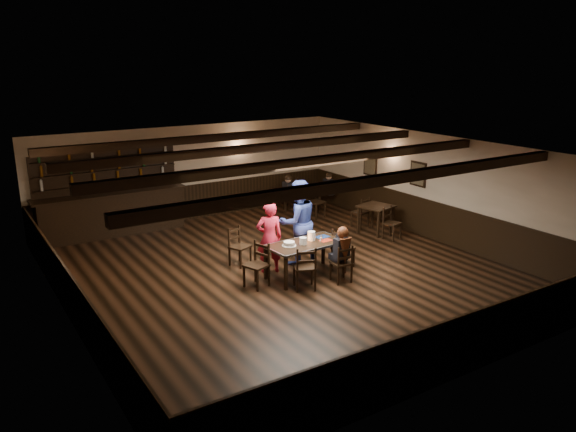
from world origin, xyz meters
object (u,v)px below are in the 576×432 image
man_blue (298,222)px  bar_counter (111,208)px  chair_near_right (343,261)px  cake (289,244)px  chair_near_left (305,265)px  woman_pink (269,237)px  dining_table (306,246)px

man_blue → bar_counter: size_ratio=0.49×
chair_near_right → cake: size_ratio=2.78×
chair_near_left → cake: bearing=87.9°
chair_near_left → woman_pink: (-0.09, 1.26, 0.25)m
chair_near_left → cake: (0.02, 0.64, 0.26)m
chair_near_right → bar_counter: size_ratio=0.21×
bar_counter → chair_near_left: bearing=-69.0°
bar_counter → cake: bearing=-66.5°
woman_pink → bar_counter: size_ratio=0.40×
chair_near_right → cake: cake is taller
chair_near_right → cake: (-0.85, 0.74, 0.31)m
chair_near_left → chair_near_right: size_ratio=1.12×
chair_near_left → chair_near_right: (0.88, -0.10, -0.06)m
chair_near_right → bar_counter: bar_counter is taller
woman_pink → cake: woman_pink is taller
chair_near_right → woman_pink: bearing=125.5°
woman_pink → cake: 0.63m
chair_near_right → woman_pink: size_ratio=0.52×
woman_pink → bar_counter: (-2.14, 4.57, -0.06)m
chair_near_left → cake: 0.69m
cake → chair_near_right: bearing=-41.0°
woman_pink → man_blue: (0.82, 0.13, 0.18)m
woman_pink → man_blue: man_blue is taller
woman_pink → man_blue: 0.85m
dining_table → cake: 0.42m
chair_near_left → chair_near_right: chair_near_left is taller
dining_table → bar_counter: (-2.66, 5.21, 0.05)m
chair_near_left → bar_counter: bar_counter is taller
man_blue → dining_table: bearing=74.2°
dining_table → chair_near_right: bearing=-57.9°
chair_near_left → woman_pink: woman_pink is taller
dining_table → chair_near_left: size_ratio=1.90×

